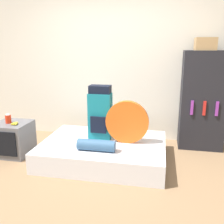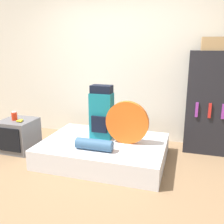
# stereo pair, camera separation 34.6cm
# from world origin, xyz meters

# --- Properties ---
(ground_plane) EXTENTS (16.00, 16.00, 0.00)m
(ground_plane) POSITION_xyz_m (0.00, 0.00, 0.00)
(ground_plane) COLOR #846647
(wall_back) EXTENTS (8.00, 0.05, 2.60)m
(wall_back) POSITION_xyz_m (0.00, 1.71, 1.30)
(wall_back) COLOR silver
(wall_back) RESTS_ON ground_plane
(bed) EXTENTS (1.75, 1.27, 0.28)m
(bed) POSITION_xyz_m (0.10, 0.65, 0.14)
(bed) COLOR silver
(bed) RESTS_ON ground_plane
(backpack) EXTENTS (0.33, 0.23, 0.79)m
(backpack) POSITION_xyz_m (0.02, 0.80, 0.67)
(backpack) COLOR #14707F
(backpack) RESTS_ON bed
(tent_bag) EXTENTS (0.61, 0.08, 0.61)m
(tent_bag) POSITION_xyz_m (0.43, 0.69, 0.59)
(tent_bag) COLOR #E05B19
(tent_bag) RESTS_ON bed
(sleeping_roll) EXTENTS (0.50, 0.15, 0.15)m
(sleeping_roll) POSITION_xyz_m (0.08, 0.32, 0.36)
(sleeping_roll) COLOR #33567A
(sleeping_roll) RESTS_ON bed
(television) EXTENTS (0.50, 0.51, 0.50)m
(television) POSITION_xyz_m (-1.30, 0.58, 0.25)
(television) COLOR #5B5B60
(television) RESTS_ON ground_plane
(canister) EXTENTS (0.09, 0.09, 0.14)m
(canister) POSITION_xyz_m (-1.34, 0.57, 0.57)
(canister) COLOR red
(canister) RESTS_ON television
(banana_bunch) EXTENTS (0.11, 0.13, 0.03)m
(banana_bunch) POSITION_xyz_m (-1.20, 0.52, 0.52)
(banana_bunch) COLOR yellow
(banana_bunch) RESTS_ON television
(bookshelf) EXTENTS (0.68, 0.42, 1.56)m
(bookshelf) POSITION_xyz_m (1.54, 1.46, 0.78)
(bookshelf) COLOR black
(bookshelf) RESTS_ON ground_plane
(cardboard_box) EXTENTS (0.30, 0.30, 0.19)m
(cardboard_box) POSITION_xyz_m (1.50, 1.44, 1.65)
(cardboard_box) COLOR #A88456
(cardboard_box) RESTS_ON bookshelf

